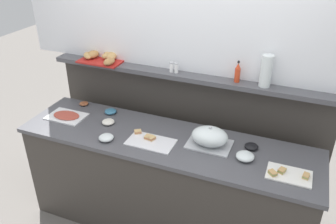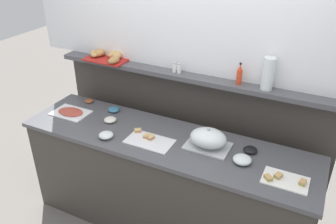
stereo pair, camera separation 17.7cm
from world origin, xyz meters
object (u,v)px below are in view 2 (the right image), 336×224
Objects in this scene: sandwich_platter_front at (285,180)px; condiment_bowl_dark at (250,150)px; glass_bowl_medium at (242,160)px; pepper_shaker at (179,68)px; serving_cloche at (208,139)px; glass_bowl_large at (106,135)px; bread_basket at (108,56)px; salt_shaker at (174,67)px; condiment_bowl_teal at (110,120)px; condiment_bowl_cream at (114,109)px; water_carafe at (268,74)px; sandwich_platter_side at (149,140)px; condiment_bowl_red at (89,101)px; hot_sauce_bottle at (239,75)px; cold_cuts_platter at (71,112)px.

condiment_bowl_dark is (-0.29, 0.23, 0.01)m from sandwich_platter_front.
glass_bowl_medium is 1.55× the size of pepper_shaker.
serving_cloche is 2.87× the size of glass_bowl_large.
bread_basket is (-1.44, 0.46, 0.41)m from glass_bowl_medium.
pepper_shaker is (-1.03, 0.53, 0.43)m from sandwich_platter_front.
glass_bowl_large is 1.36× the size of salt_shaker.
sandwich_platter_front is 1.51m from condiment_bowl_teal.
water_carafe is (1.28, 0.22, 0.51)m from condiment_bowl_cream.
sandwich_platter_side is 0.91× the size of bread_basket.
sandwich_platter_front is 3.53× the size of condiment_bowl_red.
glass_bowl_large is 1.13× the size of condiment_bowl_dark.
serving_cloche reaches higher than sandwich_platter_front.
bread_basket is at bearing 179.50° from pepper_shaker.
water_carafe is (0.76, 0.51, 0.52)m from sandwich_platter_side.
sandwich_platter_side reaches higher than condiment_bowl_red.
condiment_bowl_cream is 0.61× the size of hot_sauce_bottle.
glass_bowl_large is 1.16m from hot_sauce_bottle.
glass_bowl_large is at bearing -63.94° from condiment_bowl_cream.
salt_shaker is (-0.78, 0.30, 0.42)m from condiment_bowl_dark.
glass_bowl_medium is (1.59, -0.03, 0.02)m from cold_cuts_platter.
glass_bowl_medium is at bearing -32.43° from pepper_shaker.
condiment_bowl_teal is (-1.19, 0.07, -0.01)m from glass_bowl_medium.
hot_sauce_bottle reaches higher than condiment_bowl_red.
condiment_bowl_cream is (-1.58, 0.31, 0.01)m from sandwich_platter_front.
glass_bowl_large is 0.44m from condiment_bowl_cream.
condiment_bowl_red is 0.98× the size of salt_shaker.
condiment_bowl_teal is 1.02× the size of condiment_bowl_dark.
glass_bowl_large is at bearing -150.49° from water_carafe.
condiment_bowl_cream reaches higher than sandwich_platter_front.
serving_cloche is at bearing 0.91° from condiment_bowl_teal.
sandwich_platter_front is at bearing -16.92° from bread_basket.
sandwich_platter_side is (-1.05, 0.02, -0.00)m from sandwich_platter_front.
serving_cloche is 0.83× the size of bread_basket.
bread_basket is 1.63× the size of water_carafe.
glass_bowl_medium is at bearing 166.94° from sandwich_platter_front.
condiment_bowl_cream is at bearing -170.34° from water_carafe.
sandwich_platter_side is at bearing -163.26° from serving_cloche.
glass_bowl_medium is at bearing -96.56° from condiment_bowl_dark.
pepper_shaker is (-0.52, -0.00, -0.03)m from hot_sauce_bottle.
salt_shaker is at bearing 153.83° from sandwich_platter_front.
salt_shaker is (-0.56, -0.00, -0.03)m from hot_sauce_bottle.
hot_sauce_bottle reaches higher than bread_basket.
condiment_bowl_dark is 1.23× the size of condiment_bowl_red.
condiment_bowl_dark is 0.93m from salt_shaker.
sandwich_platter_front is 1.88m from bread_basket.
glass_bowl_large is at bearing -40.95° from condiment_bowl_red.
cold_cuts_platter is 0.39m from condiment_bowl_cream.
pepper_shaker is at bearing 152.86° from sandwich_platter_front.
sandwich_platter_side is 0.35m from glass_bowl_large.
condiment_bowl_cream is at bearing 169.41° from glass_bowl_medium.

